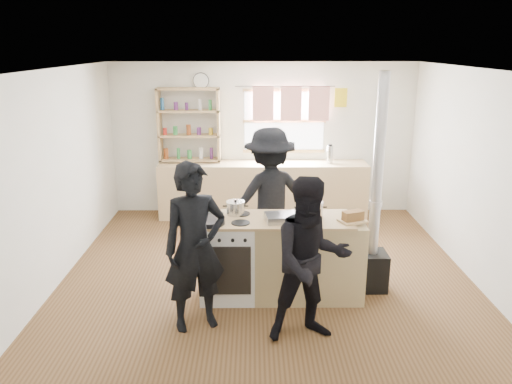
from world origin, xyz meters
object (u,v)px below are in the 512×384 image
flue_heater (373,236)px  person_near_left (195,248)px  stockpot_stove (236,208)px  stockpot_counter (310,210)px  roast_tray (281,217)px  cooking_island (281,257)px  skillet_greens (210,221)px  thermos (330,154)px  person_near_right (311,260)px  bread_board (353,217)px  person_far (269,198)px

flue_heater → person_near_left: flue_heater is taller
stockpot_stove → stockpot_counter: bearing=-8.8°
roast_tray → person_near_left: size_ratio=0.22×
cooking_island → skillet_greens: size_ratio=4.82×
thermos → cooking_island: 2.98m
person_near_right → skillet_greens: bearing=135.0°
stockpot_counter → bread_board: stockpot_counter is taller
bread_board → roast_tray: bearing=177.7°
person_near_right → stockpot_counter: bearing=73.5°
bread_board → flue_heater: bearing=42.0°
thermos → person_near_right: (-0.71, -3.62, -0.23)m
thermos → bread_board: 2.89m
cooking_island → thermos: bearing=71.3°
skillet_greens → person_near_right: bearing=-34.3°
skillet_greens → roast_tray: bearing=6.2°
person_far → skillet_greens: bearing=38.6°
cooking_island → skillet_greens: skillet_greens is taller
bread_board → flue_heater: 0.52m
person_near_left → person_far: 1.72m
thermos → stockpot_stove: size_ratio=1.36×
roast_tray → flue_heater: 1.14m
person_near_right → person_near_left: bearing=158.3°
stockpot_stove → bread_board: stockpot_stove is taller
flue_heater → person_near_right: bearing=-129.6°
flue_heater → person_near_right: flue_heater is taller
stockpot_stove → person_near_right: (0.74, -0.99, -0.20)m
skillet_greens → stockpot_counter: stockpot_counter is taller
flue_heater → person_far: bearing=147.9°
skillet_greens → roast_tray: (0.77, 0.08, 0.01)m
stockpot_stove → person_far: bearing=61.8°
person_near_left → flue_heater: bearing=0.5°
skillet_greens → flue_heater: (1.84, 0.33, -0.30)m
thermos → skillet_greens: 3.40m
stockpot_counter → skillet_greens: bearing=-170.7°
cooking_island → stockpot_counter: size_ratio=6.91×
skillet_greens → roast_tray: roast_tray is taller
thermos → skillet_greens: (-1.71, -2.93, -0.09)m
roast_tray → person_near_right: person_near_right is taller
flue_heater → cooking_island: bearing=-171.2°
bread_board → person_near_left: person_near_left is taller
cooking_island → bread_board: 0.93m
skillet_greens → person_far: 1.26m
cooking_island → bread_board: (0.76, -0.11, 0.51)m
thermos → skillet_greens: size_ratio=0.71×
person_near_right → person_far: size_ratio=0.91×
flue_heater → person_near_left: bearing=-157.8°
cooking_island → person_near_left: bearing=-144.4°
stockpot_stove → stockpot_counter: 0.83m
person_near_left → person_near_right: bearing=-32.7°
roast_tray → bread_board: 0.77m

